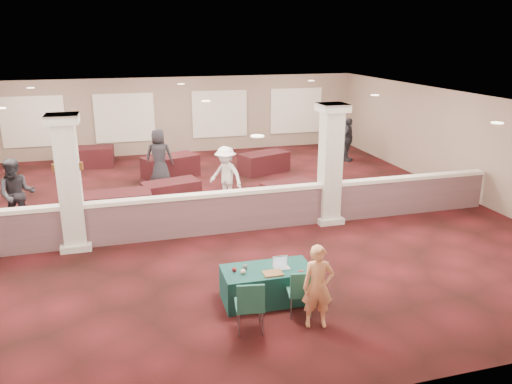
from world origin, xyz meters
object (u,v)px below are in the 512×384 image
object	(u,v)px
far_table_back_center	(171,167)
conf_chair_main	(301,289)
far_table_front_left	(118,206)
attendee_c	(348,140)
attendee_d	(159,156)
far_table_front_center	(171,192)
far_table_front_right	(289,192)
far_table_back_left	(88,157)
far_table_back_right	(264,162)
conf_chair_side	(250,303)
woman	(318,287)
attendee_b	(226,175)
attendee_a	(17,194)
near_table	(267,284)

from	to	relation	value
far_table_back_center	conf_chair_main	bearing A→B (deg)	-83.12
far_table_front_left	far_table_back_center	distance (m)	4.28
attendee_c	attendee_d	world-z (taller)	attendee_d
far_table_front_center	far_table_back_center	xyz separation A→B (m)	(0.31, 2.91, 0.05)
far_table_front_right	far_table_back_left	size ratio (longest dim) A/B	0.86
conf_chair_main	attendee_c	size ratio (longest dim) A/B	0.52
far_table_back_right	far_table_back_center	bearing A→B (deg)	175.81
conf_chair_main	conf_chair_side	bearing A→B (deg)	-155.18
attendee_d	woman	bearing A→B (deg)	113.57
far_table_front_right	far_table_back_center	xyz separation A→B (m)	(-3.11, 3.85, 0.06)
conf_chair_side	far_table_front_left	size ratio (longest dim) A/B	0.53
attendee_b	attendee_c	distance (m)	6.98
woman	attendee_c	distance (m)	12.24
conf_chair_main	attendee_b	world-z (taller)	attendee_b
conf_chair_main	attendee_a	bearing A→B (deg)	142.33
conf_chair_main	far_table_front_right	bearing A→B (deg)	82.06
far_table_front_right	conf_chair_side	bearing A→B (deg)	-114.71
conf_chair_main	far_table_front_right	size ratio (longest dim) A/B	0.56
conf_chair_main	woman	size ratio (longest dim) A/B	0.60
far_table_front_center	far_table_front_right	size ratio (longest dim) A/B	1.04
near_table	attendee_d	xyz separation A→B (m)	(-1.21, 8.60, 0.61)
woman	far_table_front_center	distance (m)	7.60
far_table_back_center	far_table_front_left	bearing A→B (deg)	-116.12
far_table_front_center	near_table	bearing A→B (deg)	-80.26
far_table_front_right	attendee_c	bearing A→B (deg)	47.28
far_table_back_center	far_table_front_center	bearing A→B (deg)	-95.99
far_table_back_right	attendee_d	world-z (taller)	attendee_d
far_table_back_right	far_table_back_left	bearing A→B (deg)	157.48
conf_chair_side	far_table_front_right	xyz separation A→B (m)	(2.93, 6.37, -0.25)
far_table_front_left	attendee_b	bearing A→B (deg)	8.78
woman	far_table_front_center	bearing A→B (deg)	115.30
far_table_front_left	far_table_front_center	distance (m)	1.84
near_table	woman	world-z (taller)	woman
conf_chair_main	far_table_front_left	size ratio (longest dim) A/B	0.49
attendee_d	near_table	bearing A→B (deg)	111.09
conf_chair_main	far_table_back_center	world-z (taller)	conf_chair_main
far_table_front_center	far_table_front_right	world-z (taller)	far_table_front_center
far_table_front_left	far_table_front_right	bearing A→B (deg)	0.00
conf_chair_side	far_table_back_right	bearing A→B (deg)	81.59
far_table_back_left	far_table_back_right	xyz separation A→B (m)	(6.28, -2.60, -0.01)
woman	far_table_front_left	distance (m)	7.25
far_table_front_right	far_table_back_right	bearing A→B (deg)	85.51
near_table	conf_chair_side	size ratio (longest dim) A/B	1.76
far_table_back_left	far_table_front_right	bearing A→B (deg)	-45.97
far_table_front_left	attendee_b	world-z (taller)	attendee_b
far_table_back_right	attendee_a	bearing A→B (deg)	-154.49
conf_chair_side	attendee_c	bearing A→B (deg)	66.53
attendee_a	far_table_back_center	bearing A→B (deg)	39.74
attendee_c	attendee_d	bearing A→B (deg)	143.67
far_table_front_left	attendee_d	size ratio (longest dim) A/B	0.98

